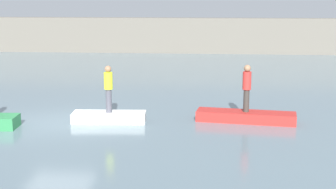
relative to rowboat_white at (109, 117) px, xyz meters
name	(u,v)px	position (x,y,z in m)	size (l,w,h in m)	color
ground_plane	(57,123)	(-1.95, -0.29, -0.18)	(120.00, 120.00, 0.00)	slate
embankment_wall	(142,35)	(-1.95, 23.22, 1.27)	(80.00, 1.20, 2.91)	#666056
rowboat_white	(109,117)	(0.00, 0.00, 0.00)	(2.76, 0.90, 0.37)	white
rowboat_red	(246,117)	(5.17, 0.46, 0.01)	(3.72, 0.90, 0.39)	red
person_hiviz_shirt	(108,86)	(0.00, 0.00, 1.18)	(0.32, 0.32, 1.78)	#4C4C56
person_red_shirt	(247,85)	(5.17, 0.46, 1.21)	(0.32, 0.32, 1.79)	#38332D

